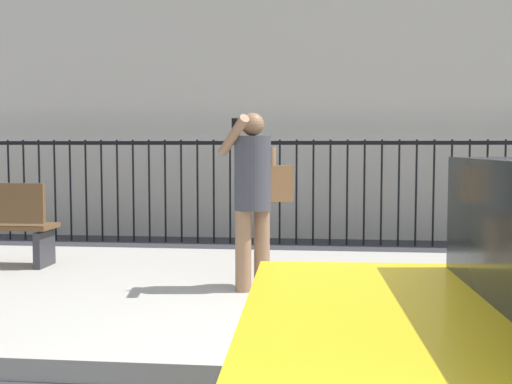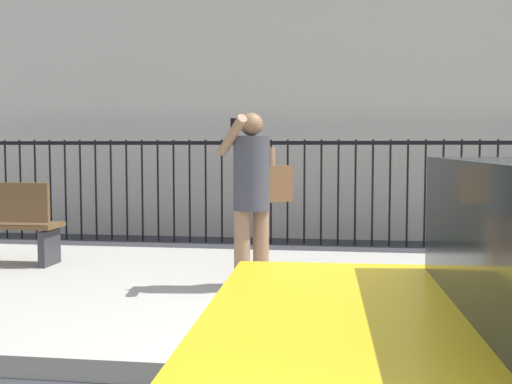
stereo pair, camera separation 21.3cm
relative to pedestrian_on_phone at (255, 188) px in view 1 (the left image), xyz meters
The scene contains 3 objects.
sidewalk 1.35m from the pedestrian_on_phone, ahead, with size 28.00×4.40×0.15m, color #B2ADA3.
iron_fence 3.90m from the pedestrian_on_phone, 77.20° to the left, with size 12.03×0.04×1.60m.
pedestrian_on_phone is the anchor object (origin of this frame).
Camera 1 is at (-0.23, -3.79, 1.50)m, focal length 44.73 mm.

